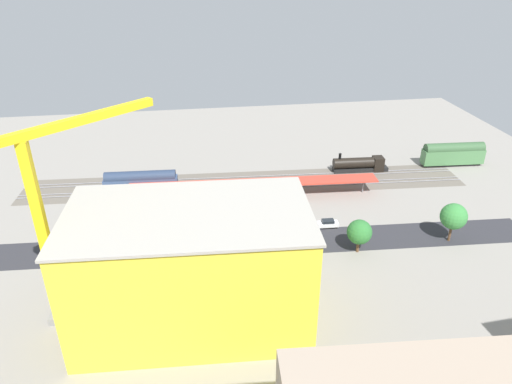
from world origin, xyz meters
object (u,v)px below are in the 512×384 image
parked_car_0 (328,224)px  parked_car_3 (209,234)px  tower_crane (54,208)px  parked_car_2 (252,233)px  passenger_coach (453,154)px  freight_coach_far (141,183)px  street_tree_2 (166,245)px  parked_car_4 (173,238)px  street_tree_0 (454,216)px  construction_building (192,269)px  street_tree_3 (185,239)px  box_truck_1 (144,258)px  street_tree_4 (130,250)px  locomotive (361,164)px  box_truck_0 (257,250)px  street_tree_5 (359,232)px  street_tree_1 (201,237)px  platform_canopy_near (255,183)px  parked_car_1 (291,229)px  traffic_light (183,245)px

parked_car_0 → parked_car_3: size_ratio=1.00×
tower_crane → parked_car_2: bearing=-150.5°
parked_car_0 → tower_crane: bearing=21.6°
parked_car_0 → tower_crane: size_ratio=0.14×
passenger_coach → parked_car_0: passenger_coach is taller
freight_coach_far → street_tree_2: bearing=102.4°
tower_crane → parked_car_0: bearing=-158.4°
parked_car_4 → street_tree_0: (-53.90, 7.90, 4.71)m
parked_car_0 → street_tree_2: bearing=14.0°
construction_building → tower_crane: (18.67, -4.68, 9.28)m
construction_building → street_tree_3: bearing=-82.8°
freight_coach_far → box_truck_1: freight_coach_far is taller
parked_car_3 → construction_building: size_ratio=0.13×
street_tree_2 → street_tree_4: street_tree_4 is taller
locomotive → street_tree_2: size_ratio=2.33×
tower_crane → box_truck_0: size_ratio=3.15×
construction_building → tower_crane: bearing=-10.9°
street_tree_4 → parked_car_4: bearing=-127.3°
parked_car_0 → street_tree_5: (-3.03, 9.54, 3.59)m
street_tree_1 → street_tree_3: (3.02, 0.17, -0.09)m
platform_canopy_near → street_tree_5: street_tree_5 is taller
parked_car_2 → box_truck_1: box_truck_1 is taller
parked_car_0 → box_truck_0: box_truck_0 is taller
parked_car_0 → street_tree_3: bearing=15.6°
street_tree_1 → locomotive: bearing=-141.6°
parked_car_1 → parked_car_4: parked_car_4 is taller
construction_building → street_tree_0: construction_building is taller
tower_crane → street_tree_2: 22.73m
locomotive → freight_coach_far: (55.36, 5.33, 1.39)m
construction_building → street_tree_0: size_ratio=4.21×
box_truck_1 → street_tree_4: size_ratio=1.31×
tower_crane → street_tree_2: size_ratio=4.98×
platform_canopy_near → traffic_light: bearing=55.8°
locomotive → parked_car_3: (40.99, 26.24, -1.02)m
construction_building → street_tree_1: 15.85m
passenger_coach → construction_building: size_ratio=0.49×
freight_coach_far → parked_car_3: bearing=124.5°
parked_car_1 → street_tree_4: size_ratio=0.63×
parked_car_1 → parked_car_2: (8.00, 0.27, 0.10)m
street_tree_4 → locomotive: bearing=-147.1°
platform_canopy_near → passenger_coach: passenger_coach is taller
locomotive → street_tree_4: (55.12, 35.71, 3.00)m
platform_canopy_near → street_tree_3: bearing=55.5°
platform_canopy_near → freight_coach_far: 26.42m
parked_car_1 → street_tree_0: bearing=165.5°
locomotive → freight_coach_far: freight_coach_far is taller
construction_building → street_tree_1: (-1.96, -15.19, -4.09)m
street_tree_3 → street_tree_4: 9.61m
street_tree_2 → street_tree_4: 6.32m
street_tree_0 → parked_car_1: bearing=-14.5°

